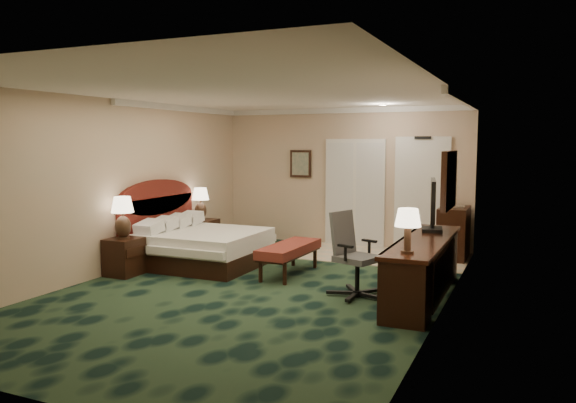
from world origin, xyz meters
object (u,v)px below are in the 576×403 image
at_px(nightstand_near, 124,257).
at_px(tv, 433,206).
at_px(bed_bench, 289,259).
at_px(bed, 205,248).
at_px(desk_chair, 358,255).
at_px(nightstand_far, 203,235).
at_px(lamp_far, 201,204).
at_px(desk, 423,269).
at_px(lamp_near, 123,218).
at_px(minibar, 454,233).

relative_size(nightstand_near, tv, 0.61).
bearing_deg(bed_bench, bed, -179.11).
xyz_separation_m(bed_bench, desk_chair, (1.32, -0.77, 0.32)).
xyz_separation_m(nightstand_far, lamp_far, (-0.03, -0.01, 0.59)).
height_order(nightstand_far, desk, desk).
distance_m(lamp_near, lamp_far, 2.23).
height_order(bed, bed_bench, bed).
bearing_deg(nightstand_near, desk, 6.95).
xyz_separation_m(lamp_near, lamp_far, (-0.04, 2.23, -0.01)).
distance_m(bed, desk_chair, 2.99).
bearing_deg(lamp_far, nightstand_far, 16.51).
relative_size(nightstand_far, lamp_far, 0.96).
distance_m(bed_bench, desk, 2.19).
relative_size(desk, desk_chair, 2.42).
bearing_deg(lamp_near, tv, 16.02).
bearing_deg(lamp_near, nightstand_near, 110.98).
height_order(bed, desk_chair, desk_chair).
bearing_deg(desk_chair, lamp_far, 171.44).
distance_m(bed, nightstand_far, 1.37).
xyz_separation_m(nightstand_far, bed_bench, (2.31, -1.17, -0.05)).
distance_m(nightstand_near, desk, 4.47).
distance_m(bed_bench, minibar, 3.12).
relative_size(nightstand_near, bed_bench, 0.41).
bearing_deg(tv, minibar, 78.86).
bearing_deg(desk_chair, desk, 37.49).
xyz_separation_m(nightstand_far, desk, (4.44, -1.67, 0.10)).
bearing_deg(bed, nightstand_far, 123.68).
height_order(nightstand_far, desk_chair, desk_chair).
bearing_deg(tv, lamp_far, 157.80).
height_order(lamp_far, desk_chair, lamp_far).
distance_m(nightstand_far, desk, 4.74).
height_order(lamp_near, lamp_far, lamp_near).
xyz_separation_m(bed, lamp_far, (-0.79, 1.13, 0.59)).
bearing_deg(nightstand_far, desk, -20.65).
bearing_deg(bed_bench, lamp_far, 155.74).
bearing_deg(nightstand_far, desk_chair, -28.15).
distance_m(bed, tv, 3.77).
xyz_separation_m(tv, minibar, (0.04, 2.05, -0.69)).
height_order(tv, minibar, tv).
height_order(nightstand_far, minibar, minibar).
xyz_separation_m(desk, desk_chair, (-0.81, -0.27, 0.17)).
bearing_deg(nightstand_far, bed, -56.32).
bearing_deg(bed, nightstand_near, -125.34).
xyz_separation_m(bed, desk, (3.68, -0.53, 0.10)).
bearing_deg(desk_chair, lamp_near, -156.07).
bearing_deg(nightstand_near, minibar, 36.44).
height_order(nightstand_near, tv, tv).
relative_size(bed, lamp_near, 2.83).
bearing_deg(tv, nightstand_far, 157.60).
xyz_separation_m(bed, nightstand_far, (-0.76, 1.14, 0.00)).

